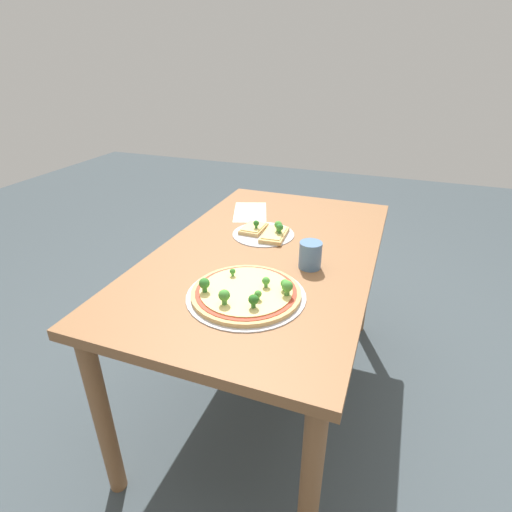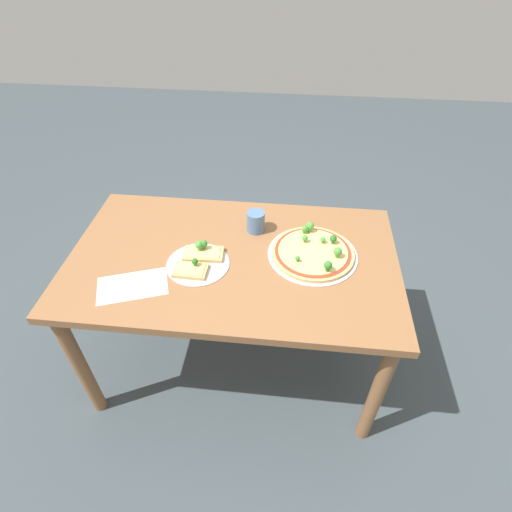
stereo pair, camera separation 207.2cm
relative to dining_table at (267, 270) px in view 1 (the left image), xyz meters
name	(u,v)px [view 1 (the left image)]	position (x,y,z in m)	size (l,w,h in m)	color
ground_plane	(265,389)	(0.00, 0.00, -0.65)	(8.00, 8.00, 0.00)	#3D474C
dining_table	(267,270)	(0.00, 0.00, 0.00)	(1.40, 0.82, 0.74)	brown
pizza_tray_whole	(246,293)	(0.34, 0.05, 0.11)	(0.38, 0.38, 0.07)	#B7B7BC
pizza_tray_slice	(265,232)	(-0.14, -0.05, 0.10)	(0.26, 0.26, 0.07)	#B7B7BC
drinking_cup	(310,255)	(0.08, 0.19, 0.14)	(0.08, 0.08, 0.10)	#4C7099
paper_menu	(250,212)	(-0.37, -0.21, 0.09)	(0.27, 0.15, 0.00)	white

